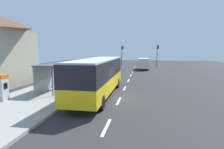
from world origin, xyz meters
TOP-DOWN VIEW (x-y plane):
  - ground_plane at (0.00, 14.00)m, footprint 56.00×92.00m
  - sidewalk_platform at (-6.40, 2.00)m, footprint 6.20×30.00m
  - lane_stripe_seg_0 at (0.25, -6.00)m, footprint 0.16×2.20m
  - lane_stripe_seg_1 at (0.25, -1.00)m, footprint 0.16×2.20m
  - lane_stripe_seg_2 at (0.25, 4.00)m, footprint 0.16×2.20m
  - lane_stripe_seg_3 at (0.25, 9.00)m, footprint 0.16×2.20m
  - lane_stripe_seg_4 at (0.25, 14.00)m, footprint 0.16×2.20m
  - lane_stripe_seg_5 at (0.25, 19.00)m, footprint 0.16×2.20m
  - lane_stripe_seg_6 at (0.25, 24.00)m, footprint 0.16×2.20m
  - lane_stripe_seg_7 at (0.25, 29.00)m, footprint 0.16×2.20m
  - bus at (-1.71, 0.40)m, footprint 2.58×11.02m
  - white_van at (2.20, 23.65)m, footprint 2.08×5.22m
  - sedan_near at (2.30, 33.92)m, footprint 1.98×4.46m
  - ticket_machine at (-8.31, -2.83)m, footprint 0.66×0.76m
  - recycling_bin_yellow at (-4.20, 1.30)m, footprint 0.52×0.52m
  - recycling_bin_blue at (-4.20, 2.00)m, footprint 0.52×0.52m
  - recycling_bin_red at (-4.20, 2.70)m, footprint 0.52×0.52m
  - traffic_light_near_side at (5.50, 30.90)m, footprint 0.49×0.28m
  - traffic_light_far_side at (-3.10, 31.70)m, footprint 0.49×0.28m
  - bus_shelter at (-6.41, 0.99)m, footprint 1.80×4.00m

SIDE VIEW (x-z plane):
  - ground_plane at x=0.00m, z-range -0.04..0.00m
  - lane_stripe_seg_0 at x=0.25m, z-range 0.00..0.01m
  - lane_stripe_seg_1 at x=0.25m, z-range 0.00..0.01m
  - lane_stripe_seg_2 at x=0.25m, z-range 0.00..0.01m
  - lane_stripe_seg_3 at x=0.25m, z-range 0.00..0.01m
  - lane_stripe_seg_4 at x=0.25m, z-range 0.00..0.01m
  - lane_stripe_seg_5 at x=0.25m, z-range 0.00..0.01m
  - lane_stripe_seg_6 at x=0.25m, z-range 0.00..0.01m
  - lane_stripe_seg_7 at x=0.25m, z-range 0.00..0.01m
  - sidewalk_platform at x=-6.40m, z-range 0.00..0.18m
  - recycling_bin_yellow at x=-4.20m, z-range 0.18..1.13m
  - recycling_bin_blue at x=-4.20m, z-range 0.18..1.13m
  - recycling_bin_red at x=-4.20m, z-range 0.18..1.13m
  - sedan_near at x=2.30m, z-range 0.03..1.55m
  - ticket_machine at x=-8.31m, z-range 0.20..2.14m
  - white_van at x=2.20m, z-range 0.19..2.49m
  - bus at x=-1.71m, z-range 0.24..3.45m
  - bus_shelter at x=-6.41m, z-range 0.85..3.35m
  - traffic_light_far_side at x=-3.10m, z-range 0.83..5.90m
  - traffic_light_near_side at x=5.50m, z-range 0.84..6.02m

